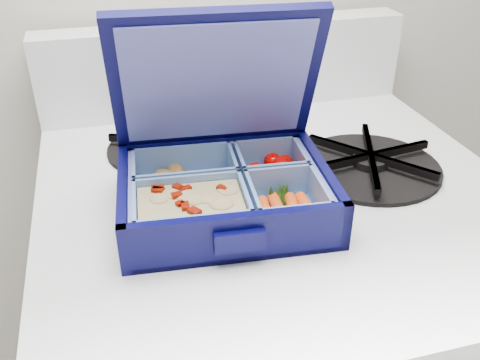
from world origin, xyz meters
name	(u,v)px	position (x,y,z in m)	size (l,w,h in m)	color
bento_box	(225,193)	(-0.13, 1.64, 0.91)	(0.24, 0.18, 0.06)	#04033A
burner_grate	(370,160)	(0.08, 1.69, 0.90)	(0.19, 0.19, 0.03)	black
burner_grate_rear	(166,144)	(-0.17, 1.81, 0.89)	(0.17, 0.17, 0.02)	black
fork	(250,153)	(-0.06, 1.77, 0.89)	(0.02, 0.17, 0.01)	silver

